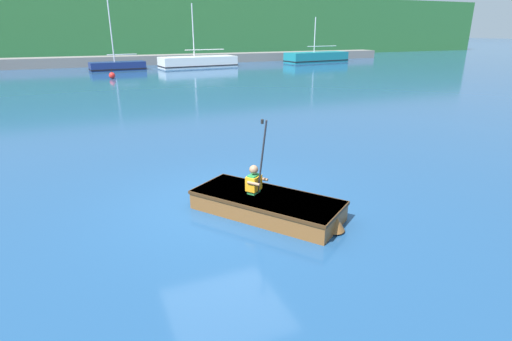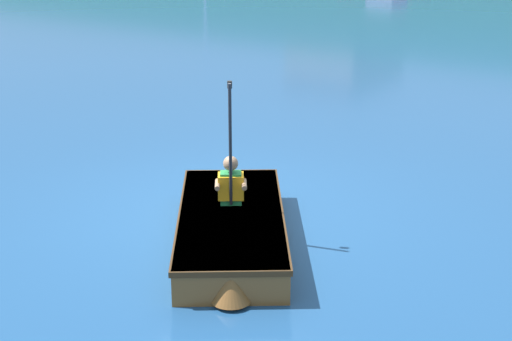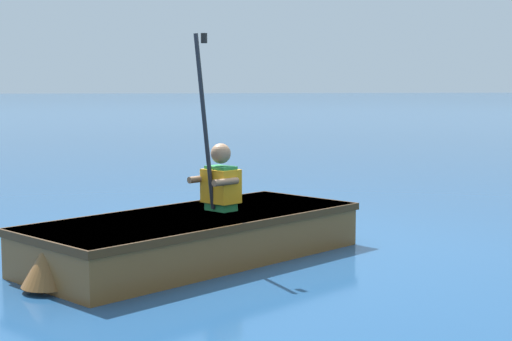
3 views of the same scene
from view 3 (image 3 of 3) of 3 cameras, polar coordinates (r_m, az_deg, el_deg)
ground_plane at (r=7.21m, az=0.30°, el=-5.18°), size 300.00×300.00×0.00m
rowboat_foreground at (r=6.41m, az=-4.70°, el=-4.67°), size 2.61×3.02×0.38m
person_paddler at (r=6.56m, az=-2.65°, el=-0.62°), size 0.45×0.45×1.47m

